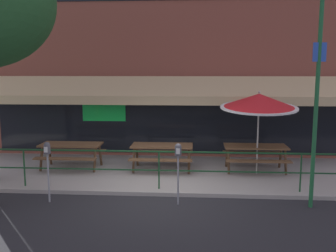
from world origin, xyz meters
name	(u,v)px	position (x,y,z in m)	size (l,w,h in m)	color
ground_plane	(158,197)	(0.00, 0.00, 0.00)	(120.00, 120.00, 0.00)	#232326
patio_deck	(164,172)	(0.00, 2.00, 0.05)	(15.00, 4.00, 0.10)	#9E998E
restaurant_building	(169,34)	(0.00, 4.23, 4.24)	(15.00, 1.60, 8.56)	brown
patio_railing	(159,162)	(0.00, 0.30, 0.80)	(13.84, 0.04, 0.97)	#194723
picnic_table_left	(71,149)	(-2.81, 2.07, 0.71)	(1.80, 1.42, 0.76)	brown
picnic_table_centre	(162,150)	(-0.08, 2.10, 0.71)	(1.80, 1.42, 0.76)	brown
picnic_table_right	(255,151)	(2.66, 2.16, 0.71)	(1.80, 1.42, 0.76)	brown
patio_umbrella_right	(259,101)	(2.66, 1.87, 2.18)	(2.14, 2.14, 2.39)	#B7B2A8
parking_meter_near	(47,154)	(-2.48, -0.55, 1.15)	(0.15, 0.16, 1.42)	gray
parking_meter_far	(178,155)	(0.51, -0.51, 1.15)	(0.15, 0.16, 1.42)	gray
street_sign_pole	(317,99)	(3.48, -0.45, 2.43)	(0.28, 0.09, 4.74)	#1E6033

